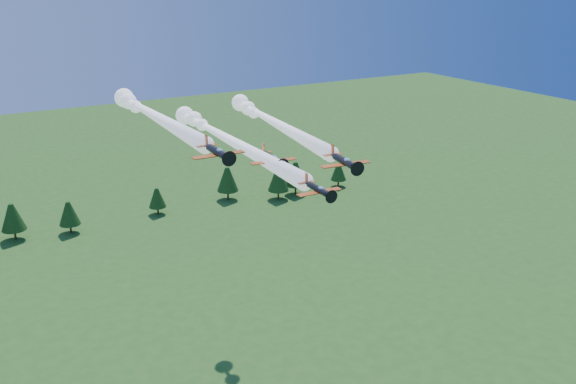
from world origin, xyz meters
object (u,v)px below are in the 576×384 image
plane_lead (224,137)px  plane_right (272,121)px  plane_left (151,113)px  plane_slot (272,159)px

plane_lead → plane_right: size_ratio=1.07×
plane_left → plane_right: 24.24m
plane_left → plane_slot: size_ratio=6.45×
plane_lead → plane_left: size_ratio=1.13×
plane_lead → plane_left: bearing=155.1°
plane_lead → plane_right: plane_right is taller
plane_lead → plane_left: (-11.11, 5.67, 4.33)m
plane_slot → plane_right: bearing=66.9°
plane_left → plane_right: plane_left is taller
plane_left → plane_lead: bearing=-26.4°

